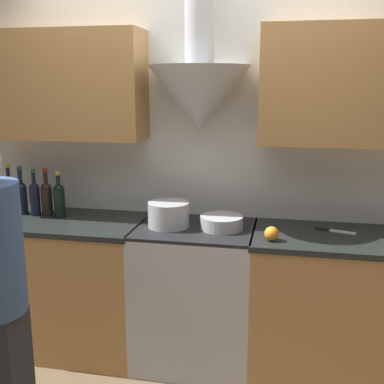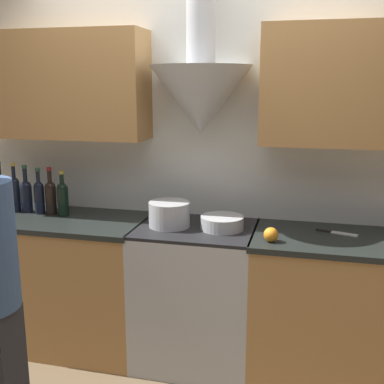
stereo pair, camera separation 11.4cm
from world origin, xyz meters
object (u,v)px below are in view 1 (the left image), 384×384
wine_bottle_4 (47,197)px  wine_bottle_2 (21,196)px  wine_bottle_5 (59,198)px  stock_pot (169,214)px  wine_bottle_3 (35,197)px  mixing_bowl (222,222)px  orange_fruit (272,234)px  wine_bottle_1 (10,194)px  stove_range (195,294)px

wine_bottle_4 → wine_bottle_2: bearing=176.4°
wine_bottle_5 → stock_pot: 0.78m
wine_bottle_3 → mixing_bowl: wine_bottle_3 is taller
wine_bottle_2 → mixing_bowl: size_ratio=1.24×
wine_bottle_4 → wine_bottle_5: size_ratio=1.06×
wine_bottle_3 → wine_bottle_5: bearing=-3.0°
wine_bottle_3 → wine_bottle_5: wine_bottle_3 is taller
wine_bottle_4 → orange_fruit: size_ratio=3.91×
wine_bottle_2 → stock_pot: size_ratio=1.28×
wine_bottle_1 → stock_pot: size_ratio=1.33×
wine_bottle_3 → stock_pot: bearing=-4.8°
stock_pot → wine_bottle_5: bearing=174.8°
stove_range → wine_bottle_3: wine_bottle_3 is taller
wine_bottle_3 → orange_fruit: wine_bottle_3 is taller
wine_bottle_5 → stock_pot: bearing=-5.2°
wine_bottle_1 → wine_bottle_2: wine_bottle_1 is taller
wine_bottle_1 → wine_bottle_2: bearing=0.3°
wine_bottle_2 → stock_pot: bearing=-5.2°
wine_bottle_2 → wine_bottle_1: bearing=-179.7°
wine_bottle_5 → wine_bottle_3: bearing=177.0°
wine_bottle_4 → orange_fruit: wine_bottle_4 is taller
orange_fruit → stove_range: bearing=160.1°
stock_pot → mixing_bowl: (0.34, 0.02, -0.04)m
stock_pot → mixing_bowl: 0.34m
wine_bottle_4 → wine_bottle_5: bearing=-7.8°
stove_range → wine_bottle_1: wine_bottle_1 is taller
mixing_bowl → orange_fruit: bearing=-28.9°
orange_fruit → wine_bottle_1: bearing=172.0°
wine_bottle_1 → wine_bottle_2: (0.09, 0.00, -0.01)m
wine_bottle_4 → orange_fruit: (1.53, -0.24, -0.09)m
wine_bottle_5 → wine_bottle_1: bearing=176.2°
wine_bottle_4 → stock_pot: size_ratio=1.26×
wine_bottle_2 → orange_fruit: wine_bottle_2 is taller
stove_range → wine_bottle_1: (-1.33, 0.08, 0.60)m
wine_bottle_1 → wine_bottle_4: (0.29, -0.01, -0.01)m
wine_bottle_1 → stock_pot: 1.17m
wine_bottle_2 → mixing_bowl: (1.41, -0.08, -0.09)m
orange_fruit → wine_bottle_5: bearing=170.9°
orange_fruit → mixing_bowl: bearing=151.1°
wine_bottle_5 → stock_pot: size_ratio=1.19×
stock_pot → mixing_bowl: bearing=3.0°
wine_bottle_5 → orange_fruit: size_ratio=3.70×
wine_bottle_3 → stock_pot: (0.96, -0.08, -0.05)m
wine_bottle_2 → stock_pot: 1.08m
orange_fruit → wine_bottle_2: bearing=171.6°
wine_bottle_1 → mixing_bowl: 1.51m
wine_bottle_5 → mixing_bowl: 1.12m
wine_bottle_1 → wine_bottle_5: bearing=-3.8°
wine_bottle_2 → mixing_bowl: wine_bottle_2 is taller
stock_pot → orange_fruit: (0.65, -0.16, -0.04)m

